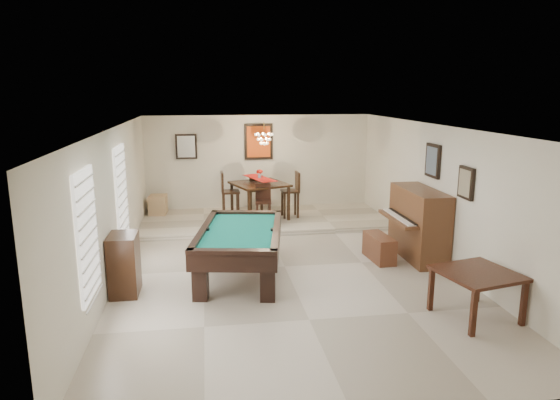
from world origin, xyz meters
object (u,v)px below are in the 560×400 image
object	(u,v)px
piano_bench	(379,248)
apothecary_chest	(124,264)
dining_chair_north	(256,193)
square_table	(476,295)
flower_vase	(259,174)
chandelier	(264,134)
dining_chair_west	(231,195)
dining_table	(260,198)
upright_piano	(411,224)
dining_chair_south	(263,205)
pool_table	(240,254)
dining_chair_east	(290,195)
corner_bench	(158,205)

from	to	relation	value
piano_bench	apothecary_chest	xyz separation A→B (m)	(-4.64, -0.97, 0.25)
dining_chair_north	square_table	bearing A→B (deg)	113.64
flower_vase	chandelier	distance (m)	0.97
dining_chair_west	flower_vase	bearing A→B (deg)	-92.43
square_table	dining_table	xyz separation A→B (m)	(-2.51, 5.77, 0.27)
square_table	upright_piano	xyz separation A→B (m)	(0.12, 2.68, 0.33)
upright_piano	dining_chair_west	world-z (taller)	upright_piano
dining_chair_north	dining_chair_west	bearing A→B (deg)	49.24
square_table	dining_chair_north	size ratio (longest dim) A/B	1.05
dining_table	dining_chair_south	xyz separation A→B (m)	(0.01, -0.71, -0.01)
pool_table	flower_vase	size ratio (longest dim) A/B	11.43
dining_chair_north	dining_chair_east	world-z (taller)	dining_chair_east
dining_chair_west	chandelier	size ratio (longest dim) A/B	1.96
pool_table	upright_piano	world-z (taller)	upright_piano
dining_chair_west	dining_chair_east	bearing A→B (deg)	-91.74
corner_bench	chandelier	bearing A→B (deg)	-17.80
pool_table	square_table	bearing A→B (deg)	-23.42
dining_chair_west	chandelier	bearing A→B (deg)	-95.60
pool_table	apothecary_chest	world-z (taller)	apothecary_chest
pool_table	piano_bench	distance (m)	2.78
upright_piano	apothecary_chest	xyz separation A→B (m)	(-5.28, -1.01, -0.19)
pool_table	upright_piano	size ratio (longest dim) A/B	1.55
square_table	dining_chair_east	size ratio (longest dim) A/B	0.89
dining_chair_east	apothecary_chest	bearing A→B (deg)	-41.25
dining_chair_west	dining_chair_east	xyz separation A→B (m)	(1.48, -0.02, -0.02)
upright_piano	dining_chair_south	bearing A→B (deg)	137.77
dining_chair_north	corner_bench	bearing A→B (deg)	1.64
square_table	dining_chair_east	xyz separation A→B (m)	(-1.75, 5.77, 0.34)
flower_vase	square_table	bearing A→B (deg)	-66.49
upright_piano	dining_table	xyz separation A→B (m)	(-2.63, 3.09, -0.06)
pool_table	dining_table	bearing A→B (deg)	88.35
square_table	dining_chair_north	distance (m)	7.01
piano_bench	chandelier	bearing A→B (deg)	121.27
dining_chair_south	dining_chair_north	distance (m)	1.48
dining_table	chandelier	size ratio (longest dim) A/B	2.02
dining_chair_west	chandelier	world-z (taller)	chandelier
upright_piano	apothecary_chest	size ratio (longest dim) A/B	1.66
upright_piano	apothecary_chest	distance (m)	5.38
dining_table	piano_bench	bearing A→B (deg)	-57.64
square_table	dining_chair_west	distance (m)	6.64
dining_chair_south	chandelier	distance (m)	1.73
pool_table	dining_chair_east	distance (m)	3.94
upright_piano	piano_bench	distance (m)	0.78
dining_chair_south	corner_bench	xyz separation A→B (m)	(-2.55, 1.52, -0.25)
upright_piano	dining_chair_south	xyz separation A→B (m)	(-2.62, 2.38, -0.07)
pool_table	piano_bench	size ratio (longest dim) A/B	2.88
dining_chair_west	dining_chair_south	bearing A→B (deg)	-136.15
pool_table	dining_table	world-z (taller)	dining_table
pool_table	apothecary_chest	xyz separation A→B (m)	(-1.91, -0.47, 0.07)
apothecary_chest	dining_chair_north	bearing A→B (deg)	61.61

